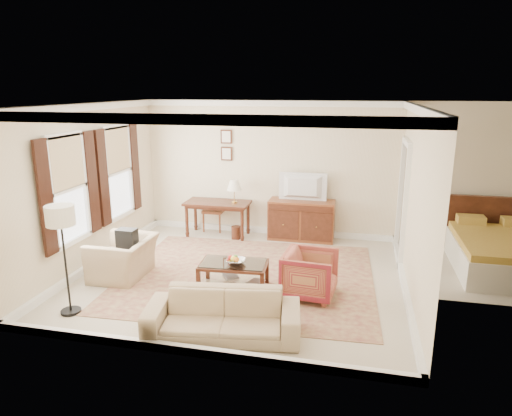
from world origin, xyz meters
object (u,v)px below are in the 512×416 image
at_px(writing_desk, 218,207).
at_px(club_armchair, 123,251).
at_px(sofa, 223,308).
at_px(sideboard, 301,220).
at_px(striped_armchair, 310,272).
at_px(tv, 302,178).
at_px(coffee_table, 234,269).

xyz_separation_m(writing_desk, club_armchair, (-0.90, -2.52, -0.19)).
bearing_deg(sofa, sideboard, 74.48).
bearing_deg(striped_armchair, tv, 14.99).
bearing_deg(coffee_table, striped_armchair, -0.36).
bearing_deg(tv, sofa, 83.06).
bearing_deg(club_armchair, sofa, 56.34).
distance_m(striped_armchair, sofa, 1.72).
bearing_deg(sideboard, club_armchair, -135.49).
distance_m(tv, sofa, 4.25).
relative_size(striped_armchair, sofa, 0.40).
relative_size(tv, striped_armchair, 1.19).
bearing_deg(coffee_table, writing_desk, 112.52).
relative_size(writing_desk, tv, 1.45).
distance_m(writing_desk, striped_armchair, 3.46).
xyz_separation_m(writing_desk, sideboard, (1.81, 0.15, -0.22)).
bearing_deg(sofa, club_armchair, 137.75).
height_order(writing_desk, tv, tv).
bearing_deg(club_armchair, striped_armchair, 88.83).
bearing_deg(coffee_table, tv, 74.58).
bearing_deg(sideboard, coffee_table, -105.31).
distance_m(striped_armchair, club_armchair, 3.19).
xyz_separation_m(writing_desk, coffee_table, (1.07, -2.57, -0.30)).
height_order(coffee_table, striped_armchair, striped_armchair).
height_order(tv, coffee_table, tv).
distance_m(writing_desk, coffee_table, 2.80).
distance_m(sideboard, coffee_table, 2.82).
height_order(coffee_table, club_armchair, club_armchair).
distance_m(coffee_table, sofa, 1.44).
height_order(sideboard, coffee_table, sideboard).
height_order(sideboard, sofa, sideboard).
bearing_deg(writing_desk, sofa, -71.80).
bearing_deg(sideboard, writing_desk, -175.21).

